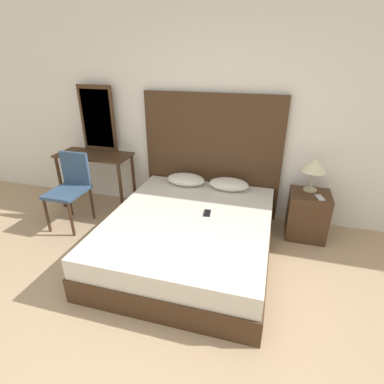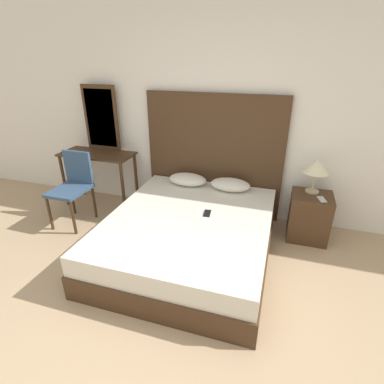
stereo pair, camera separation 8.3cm
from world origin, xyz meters
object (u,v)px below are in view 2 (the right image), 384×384
object	(u,v)px
phone_on_nightstand	(322,199)
table_lamp	(316,167)
phone_on_bed	(207,213)
chair	(73,184)
vanity_desk	(98,163)
nightstand	(309,217)
bed	(189,235)

from	to	relation	value
phone_on_nightstand	table_lamp	bearing A→B (deg)	117.15
table_lamp	phone_on_nightstand	bearing A→B (deg)	-62.85
phone_on_bed	chair	bearing A→B (deg)	175.93
phone_on_bed	vanity_desk	world-z (taller)	vanity_desk
nightstand	phone_on_nightstand	xyz separation A→B (m)	(0.09, -0.10, 0.29)
nightstand	bed	bearing A→B (deg)	-149.83
bed	phone_on_nightstand	world-z (taller)	phone_on_nightstand
nightstand	vanity_desk	size ratio (longest dim) A/B	0.56
nightstand	chair	bearing A→B (deg)	-170.72
chair	bed	bearing A→B (deg)	-8.89
phone_on_nightstand	nightstand	bearing A→B (deg)	129.60
phone_on_bed	table_lamp	bearing A→B (deg)	32.31
table_lamp	vanity_desk	bearing A→B (deg)	-179.30
phone_on_nightstand	chair	distance (m)	3.02
chair	table_lamp	bearing A→B (deg)	10.89
phone_on_nightstand	vanity_desk	size ratio (longest dim) A/B	0.16
chair	phone_on_bed	bearing A→B (deg)	-4.07
table_lamp	chair	xyz separation A→B (m)	(-2.90, -0.56, -0.35)
nightstand	phone_on_nightstand	size ratio (longest dim) A/B	3.52
bed	vanity_desk	distance (m)	1.84
nightstand	chair	xyz separation A→B (m)	(-2.91, -0.48, 0.25)
table_lamp	bed	bearing A→B (deg)	-146.91
vanity_desk	bed	bearing A→B (deg)	-25.87
bed	nightstand	xyz separation A→B (m)	(1.26, 0.73, 0.06)
phone_on_nightstand	vanity_desk	world-z (taller)	vanity_desk
phone_on_bed	table_lamp	size ratio (longest dim) A/B	0.39
bed	vanity_desk	bearing A→B (deg)	154.13
phone_on_bed	phone_on_nightstand	world-z (taller)	phone_on_nightstand
phone_on_bed	nightstand	size ratio (longest dim) A/B	0.27
table_lamp	phone_on_bed	bearing A→B (deg)	-147.69
nightstand	table_lamp	bearing A→B (deg)	96.82
table_lamp	chair	bearing A→B (deg)	-169.11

